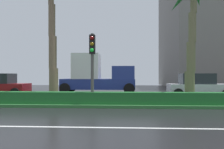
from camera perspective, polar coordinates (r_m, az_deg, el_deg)
The scene contains 8 objects.
ground_plane at distance 14.76m, azimuth -12.18°, elevation -6.59°, with size 90.00×42.00×0.10m, color black.
near_lane_divider_stripe at distance 8.29m, azimuth -25.35°, elevation -11.43°, with size 81.00×0.14×0.01m, color white.
median_strip at distance 13.79m, azimuth -13.29°, elevation -6.53°, with size 85.50×4.00×0.15m, color #2D6B33.
median_hedge at distance 12.42m, azimuth -15.12°, elevation -5.52°, with size 76.50×0.70×0.60m.
palm_tree_centre at distance 14.49m, azimuth 19.34°, elevation 16.20°, with size 4.52×4.29×7.22m.
traffic_signal_median_right at distance 11.77m, azimuth -4.88°, elevation 4.69°, with size 0.28×0.43×3.57m.
box_truck_lead at distance 20.52m, azimuth -3.59°, elevation -0.27°, with size 6.40×2.64×3.46m.
car_in_traffic_second at distance 17.95m, azimuth 20.37°, elevation -2.61°, with size 4.30×2.02×1.72m.
Camera 1 is at (3.87, -5.14, 1.65)m, focal length 37.17 mm.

